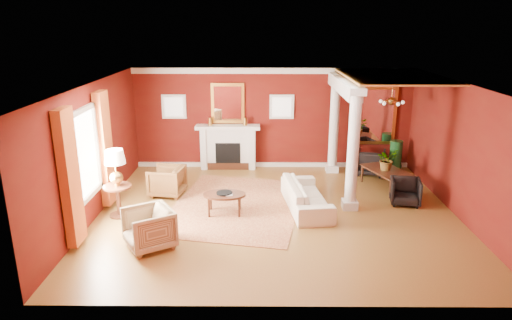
{
  "coord_description": "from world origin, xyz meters",
  "views": [
    {
      "loc": [
        -0.39,
        -9.49,
        4.17
      ],
      "look_at": [
        -0.47,
        0.36,
        1.15
      ],
      "focal_mm": 32.0,
      "sensor_mm": 36.0,
      "label": 1
    }
  ],
  "objects_px": {
    "armchair_leopard": "(167,180)",
    "armchair_stripe": "(149,226)",
    "coffee_table": "(224,196)",
    "sofa": "(307,191)",
    "side_table": "(116,172)",
    "dining_table": "(388,174)"
  },
  "relations": [
    {
      "from": "coffee_table",
      "to": "dining_table",
      "type": "bearing_deg",
      "value": 22.13
    },
    {
      "from": "sofa",
      "to": "coffee_table",
      "type": "height_order",
      "value": "sofa"
    },
    {
      "from": "sofa",
      "to": "armchair_leopard",
      "type": "bearing_deg",
      "value": 69.28
    },
    {
      "from": "side_table",
      "to": "dining_table",
      "type": "relative_size",
      "value": 1.09
    },
    {
      "from": "side_table",
      "to": "dining_table",
      "type": "xyz_separation_m",
      "value": [
        6.42,
        1.8,
        -0.64
      ]
    },
    {
      "from": "armchair_leopard",
      "to": "coffee_table",
      "type": "height_order",
      "value": "armchair_leopard"
    },
    {
      "from": "armchair_leopard",
      "to": "armchair_stripe",
      "type": "bearing_deg",
      "value": 12.76
    },
    {
      "from": "armchair_stripe",
      "to": "coffee_table",
      "type": "bearing_deg",
      "value": 108.56
    },
    {
      "from": "armchair_stripe",
      "to": "coffee_table",
      "type": "distance_m",
      "value": 2.07
    },
    {
      "from": "coffee_table",
      "to": "dining_table",
      "type": "distance_m",
      "value": 4.42
    },
    {
      "from": "dining_table",
      "to": "side_table",
      "type": "bearing_deg",
      "value": 85.7
    },
    {
      "from": "sofa",
      "to": "armchair_leopard",
      "type": "height_order",
      "value": "sofa"
    },
    {
      "from": "sofa",
      "to": "side_table",
      "type": "relative_size",
      "value": 1.39
    },
    {
      "from": "dining_table",
      "to": "sofa",
      "type": "bearing_deg",
      "value": 101.12
    },
    {
      "from": "armchair_stripe",
      "to": "dining_table",
      "type": "height_order",
      "value": "armchair_stripe"
    },
    {
      "from": "side_table",
      "to": "armchair_leopard",
      "type": "bearing_deg",
      "value": 57.23
    },
    {
      "from": "sofa",
      "to": "dining_table",
      "type": "bearing_deg",
      "value": -66.07
    },
    {
      "from": "armchair_leopard",
      "to": "dining_table",
      "type": "xyz_separation_m",
      "value": [
        5.6,
        0.52,
        -0.01
      ]
    },
    {
      "from": "armchair_stripe",
      "to": "coffee_table",
      "type": "height_order",
      "value": "armchair_stripe"
    },
    {
      "from": "sofa",
      "to": "armchair_stripe",
      "type": "relative_size",
      "value": 2.47
    },
    {
      "from": "sofa",
      "to": "side_table",
      "type": "height_order",
      "value": "side_table"
    },
    {
      "from": "armchair_leopard",
      "to": "side_table",
      "type": "bearing_deg",
      "value": -24.02
    }
  ]
}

